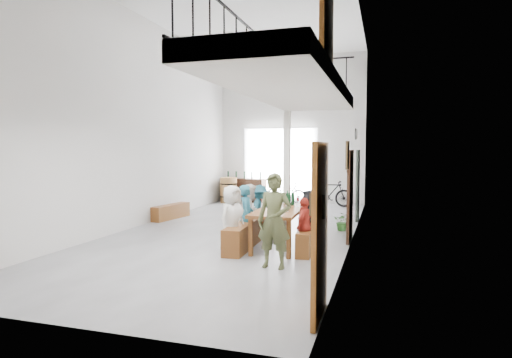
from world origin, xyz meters
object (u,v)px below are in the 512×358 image
(serving_counter, at_px, (244,190))
(bicycle_near, at_px, (285,192))
(host_standing, at_px, (274,221))
(tasting_table, at_px, (280,213))
(side_bench, at_px, (171,212))
(bench_inner, at_px, (246,233))
(oak_barrel, at_px, (229,190))

(serving_counter, height_order, bicycle_near, serving_counter)
(host_standing, bearing_deg, tasting_table, 104.46)
(side_bench, distance_m, host_standing, 5.87)
(serving_counter, relative_size, bicycle_near, 1.07)
(bench_inner, height_order, oak_barrel, oak_barrel)
(serving_counter, distance_m, bicycle_near, 1.64)
(bench_inner, relative_size, serving_counter, 1.35)
(host_standing, height_order, bicycle_near, host_standing)
(host_standing, xyz_separation_m, bicycle_near, (-1.76, 8.57, -0.40))
(serving_counter, bearing_deg, side_bench, -91.97)
(bench_inner, distance_m, bicycle_near, 7.15)
(oak_barrel, xyz_separation_m, serving_counter, (0.46, 0.46, -0.03))
(oak_barrel, bearing_deg, host_standing, -64.64)
(tasting_table, distance_m, bicycle_near, 7.17)
(host_standing, distance_m, bicycle_near, 8.76)
(side_bench, distance_m, bicycle_near, 5.06)
(oak_barrel, xyz_separation_m, host_standing, (3.87, -8.15, 0.33))
(bench_inner, xyz_separation_m, host_standing, (0.97, -1.46, 0.55))
(tasting_table, bearing_deg, host_standing, -81.24)
(side_bench, relative_size, oak_barrel, 1.54)
(tasting_table, xyz_separation_m, serving_counter, (-3.12, 7.05, -0.26))
(oak_barrel, distance_m, host_standing, 9.03)
(tasting_table, xyz_separation_m, bench_inner, (-0.70, -0.10, -0.45))
(side_bench, height_order, oak_barrel, oak_barrel)
(serving_counter, bearing_deg, bicycle_near, 5.74)
(tasting_table, height_order, bench_inner, tasting_table)
(side_bench, height_order, serving_counter, serving_counter)
(host_standing, bearing_deg, serving_counter, 115.90)
(bench_inner, distance_m, oak_barrel, 7.29)
(serving_counter, bearing_deg, host_standing, -60.97)
(side_bench, xyz_separation_m, oak_barrel, (0.29, 4.04, 0.27))
(tasting_table, distance_m, serving_counter, 7.72)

